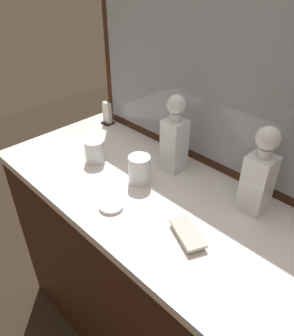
{
  "coord_description": "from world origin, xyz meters",
  "views": [
    {
      "loc": [
        0.67,
        -0.66,
        1.63
      ],
      "look_at": [
        0.0,
        0.0,
        1.0
      ],
      "focal_mm": 34.43,
      "sensor_mm": 36.0,
      "label": 1
    }
  ],
  "objects_px": {
    "crystal_decanter_right": "(258,178)",
    "silver_brush_far_left": "(188,235)",
    "crystal_decanter_center": "(174,141)",
    "crystal_tumbler_right": "(95,152)",
    "porcelain_dish": "(110,206)",
    "napkin_holder": "(107,115)",
    "crystal_tumbler_left": "(139,171)"
  },
  "relations": [
    {
      "from": "crystal_decanter_right",
      "to": "napkin_holder",
      "type": "height_order",
      "value": "crystal_decanter_right"
    },
    {
      "from": "crystal_tumbler_left",
      "to": "napkin_holder",
      "type": "relative_size",
      "value": 0.98
    },
    {
      "from": "silver_brush_far_left",
      "to": "crystal_tumbler_left",
      "type": "bearing_deg",
      "value": 163.47
    },
    {
      "from": "porcelain_dish",
      "to": "napkin_holder",
      "type": "xyz_separation_m",
      "value": [
        -0.5,
        0.39,
        0.04
      ]
    },
    {
      "from": "crystal_decanter_right",
      "to": "crystal_tumbler_right",
      "type": "bearing_deg",
      "value": -162.06
    },
    {
      "from": "porcelain_dish",
      "to": "napkin_holder",
      "type": "relative_size",
      "value": 0.74
    },
    {
      "from": "crystal_tumbler_right",
      "to": "porcelain_dish",
      "type": "bearing_deg",
      "value": -27.69
    },
    {
      "from": "crystal_decanter_center",
      "to": "crystal_decanter_right",
      "type": "xyz_separation_m",
      "value": [
        0.34,
        0.01,
        0.0
      ]
    },
    {
      "from": "crystal_tumbler_right",
      "to": "silver_brush_far_left",
      "type": "xyz_separation_m",
      "value": [
        0.53,
        -0.06,
        -0.03
      ]
    },
    {
      "from": "crystal_decanter_center",
      "to": "crystal_tumbler_right",
      "type": "bearing_deg",
      "value": -144.72
    },
    {
      "from": "crystal_decanter_right",
      "to": "crystal_tumbler_left",
      "type": "bearing_deg",
      "value": -155.85
    },
    {
      "from": "crystal_tumbler_left",
      "to": "porcelain_dish",
      "type": "relative_size",
      "value": 1.33
    },
    {
      "from": "crystal_tumbler_right",
      "to": "porcelain_dish",
      "type": "distance_m",
      "value": 0.3
    },
    {
      "from": "silver_brush_far_left",
      "to": "porcelain_dish",
      "type": "bearing_deg",
      "value": -164.22
    },
    {
      "from": "silver_brush_far_left",
      "to": "napkin_holder",
      "type": "bearing_deg",
      "value": 157.8
    },
    {
      "from": "napkin_holder",
      "to": "crystal_tumbler_right",
      "type": "bearing_deg",
      "value": -47.15
    },
    {
      "from": "crystal_decanter_right",
      "to": "crystal_tumbler_right",
      "type": "distance_m",
      "value": 0.63
    },
    {
      "from": "silver_brush_far_left",
      "to": "porcelain_dish",
      "type": "distance_m",
      "value": 0.28
    },
    {
      "from": "crystal_decanter_center",
      "to": "crystal_tumbler_right",
      "type": "relative_size",
      "value": 3.27
    },
    {
      "from": "crystal_tumbler_left",
      "to": "napkin_holder",
      "type": "xyz_separation_m",
      "value": [
        -0.46,
        0.22,
        -0.0
      ]
    },
    {
      "from": "crystal_tumbler_right",
      "to": "napkin_holder",
      "type": "height_order",
      "value": "napkin_holder"
    },
    {
      "from": "silver_brush_far_left",
      "to": "napkin_holder",
      "type": "height_order",
      "value": "napkin_holder"
    },
    {
      "from": "silver_brush_far_left",
      "to": "napkin_holder",
      "type": "distance_m",
      "value": 0.83
    },
    {
      "from": "crystal_tumbler_left",
      "to": "silver_brush_far_left",
      "type": "distance_m",
      "value": 0.32
    },
    {
      "from": "porcelain_dish",
      "to": "crystal_tumbler_left",
      "type": "bearing_deg",
      "value": 101.63
    },
    {
      "from": "crystal_tumbler_right",
      "to": "crystal_tumbler_left",
      "type": "bearing_deg",
      "value": 7.04
    },
    {
      "from": "crystal_decanter_right",
      "to": "silver_brush_far_left",
      "type": "bearing_deg",
      "value": -104.08
    },
    {
      "from": "crystal_tumbler_right",
      "to": "silver_brush_far_left",
      "type": "height_order",
      "value": "crystal_tumbler_right"
    },
    {
      "from": "crystal_decanter_center",
      "to": "crystal_tumbler_left",
      "type": "height_order",
      "value": "crystal_decanter_center"
    },
    {
      "from": "crystal_tumbler_left",
      "to": "napkin_holder",
      "type": "bearing_deg",
      "value": 154.29
    },
    {
      "from": "crystal_decanter_center",
      "to": "silver_brush_far_left",
      "type": "distance_m",
      "value": 0.39
    },
    {
      "from": "crystal_tumbler_left",
      "to": "crystal_decanter_right",
      "type": "bearing_deg",
      "value": 24.15
    }
  ]
}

